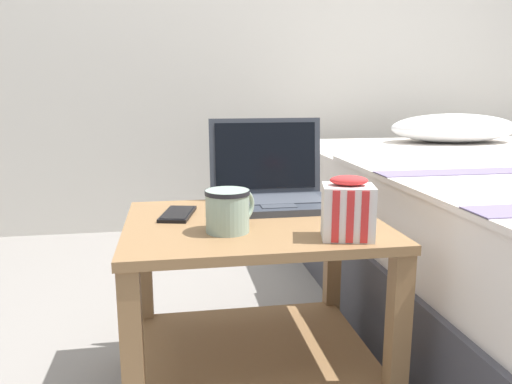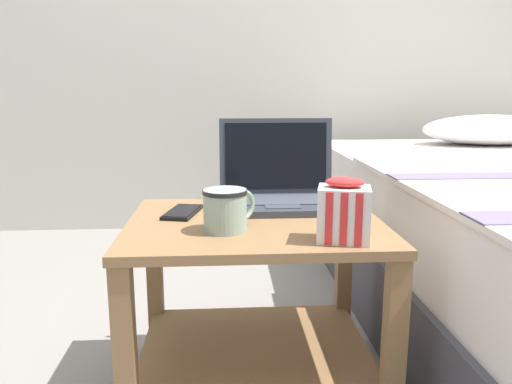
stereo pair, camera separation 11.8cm
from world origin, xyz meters
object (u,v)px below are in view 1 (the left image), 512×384
Objects in this scene: mug_front_left at (228,208)px; cell_phone at (178,214)px; laptop at (271,188)px; snack_bag at (348,210)px.

mug_front_left reaches higher than cell_phone.
laptop is 2.37× the size of snack_bag.
mug_front_left is (-0.15, -0.25, 0.01)m from laptop.
cell_phone is (-0.26, -0.09, -0.04)m from laptop.
snack_bag is (0.10, -0.35, 0.02)m from laptop.
laptop is 0.29m from mug_front_left.
cell_phone is at bearing 124.58° from mug_front_left.
laptop reaches higher than cell_phone.
cell_phone is at bearing 144.52° from snack_bag.
cell_phone is at bearing -161.34° from laptop.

